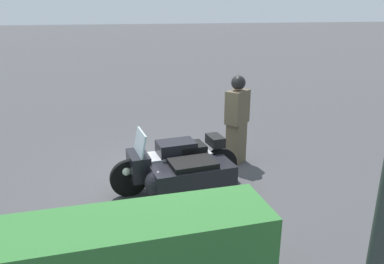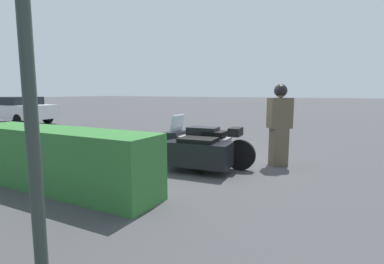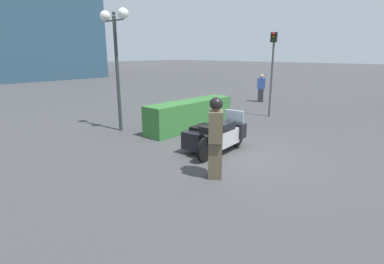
# 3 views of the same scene
# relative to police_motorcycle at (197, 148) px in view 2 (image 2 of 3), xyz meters

# --- Properties ---
(ground_plane) EXTENTS (160.00, 160.00, 0.00)m
(ground_plane) POSITION_rel_police_motorcycle_xyz_m (0.13, -0.56, -0.47)
(ground_plane) COLOR #424244
(police_motorcycle) EXTENTS (2.39, 1.20, 1.16)m
(police_motorcycle) POSITION_rel_police_motorcycle_xyz_m (0.00, 0.00, 0.00)
(police_motorcycle) COLOR black
(police_motorcycle) RESTS_ON ground
(officer_rider) EXTENTS (0.59, 0.55, 1.86)m
(officer_rider) POSITION_rel_police_motorcycle_xyz_m (-1.52, -1.18, 0.51)
(officer_rider) COLOR brown
(officer_rider) RESTS_ON ground
(hedge_bush_curbside) EXTENTS (3.97, 0.87, 1.06)m
(hedge_bush_curbside) POSITION_rel_police_motorcycle_xyz_m (1.53, 2.32, 0.06)
(hedge_bush_curbside) COLOR #337033
(hedge_bush_curbside) RESTS_ON ground
(parked_car_background) EXTENTS (4.29, 2.17, 1.42)m
(parked_car_background) POSITION_rel_police_motorcycle_xyz_m (12.66, -3.87, 0.29)
(parked_car_background) COLOR silver
(parked_car_background) RESTS_ON ground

